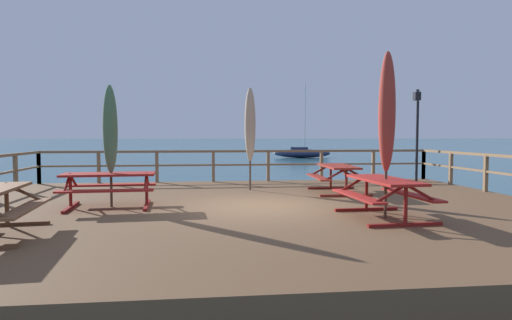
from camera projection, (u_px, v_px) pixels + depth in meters
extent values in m
plane|color=#2D5B6B|center=(260.00, 240.00, 9.95)|extent=(600.00, 600.00, 0.00)
cube|color=brown|center=(260.00, 223.00, 9.93)|extent=(13.70, 10.99, 0.78)
cube|color=brown|center=(241.00, 151.00, 15.15)|extent=(13.40, 0.09, 0.08)
cube|color=brown|center=(241.00, 165.00, 15.18)|extent=(13.40, 0.07, 0.06)
cube|color=brown|center=(39.00, 168.00, 14.41)|extent=(0.10, 0.10, 1.05)
cube|color=brown|center=(99.00, 167.00, 14.63)|extent=(0.10, 0.10, 1.05)
cube|color=brown|center=(157.00, 167.00, 14.85)|extent=(0.10, 0.10, 1.05)
cube|color=brown|center=(213.00, 167.00, 15.07)|extent=(0.10, 0.10, 1.05)
cube|color=brown|center=(268.00, 166.00, 15.29)|extent=(0.10, 0.10, 1.05)
cube|color=brown|center=(321.00, 166.00, 15.51)|extent=(0.10, 0.10, 1.05)
cube|color=brown|center=(373.00, 165.00, 15.73)|extent=(0.10, 0.10, 1.05)
cube|color=brown|center=(424.00, 165.00, 15.95)|extent=(0.10, 0.10, 1.05)
cube|color=brown|center=(16.00, 173.00, 12.64)|extent=(0.10, 0.10, 1.05)
cube|color=brown|center=(39.00, 168.00, 14.41)|extent=(0.10, 0.10, 1.05)
cube|color=brown|center=(486.00, 173.00, 12.42)|extent=(0.10, 0.10, 1.05)
cube|color=brown|center=(451.00, 168.00, 14.19)|extent=(0.10, 0.10, 1.05)
cube|color=brown|center=(424.00, 165.00, 15.95)|extent=(0.10, 0.10, 1.05)
cube|color=maroon|center=(109.00, 174.00, 9.68)|extent=(2.03, 0.89, 0.05)
cube|color=maroon|center=(105.00, 191.00, 9.14)|extent=(2.00, 0.41, 0.04)
cube|color=maroon|center=(113.00, 185.00, 10.24)|extent=(2.00, 0.41, 0.04)
cube|color=maroon|center=(71.00, 207.00, 9.57)|extent=(0.17, 1.40, 0.06)
cylinder|color=maroon|center=(70.00, 192.00, 9.55)|extent=(0.07, 0.07, 0.74)
cylinder|color=maroon|center=(67.00, 183.00, 9.26)|extent=(0.10, 0.63, 0.37)
cylinder|color=maroon|center=(73.00, 180.00, 9.81)|extent=(0.10, 0.63, 0.37)
cube|color=maroon|center=(147.00, 205.00, 9.86)|extent=(0.17, 1.40, 0.06)
cylinder|color=maroon|center=(147.00, 190.00, 9.84)|extent=(0.07, 0.07, 0.74)
cylinder|color=maroon|center=(146.00, 182.00, 9.56)|extent=(0.10, 0.63, 0.37)
cylinder|color=maroon|center=(147.00, 179.00, 10.11)|extent=(0.10, 0.63, 0.37)
cube|color=maroon|center=(338.00, 166.00, 12.18)|extent=(0.84, 2.03, 0.05)
cube|color=maroon|center=(358.00, 177.00, 12.24)|extent=(0.36, 2.01, 0.04)
cube|color=maroon|center=(318.00, 177.00, 12.15)|extent=(0.36, 2.01, 0.04)
cube|color=maroon|center=(346.00, 196.00, 11.40)|extent=(1.40, 0.13, 0.06)
cylinder|color=maroon|center=(346.00, 183.00, 11.38)|extent=(0.07, 0.07, 0.74)
cylinder|color=maroon|center=(357.00, 174.00, 11.39)|extent=(0.63, 0.08, 0.37)
cylinder|color=maroon|center=(336.00, 174.00, 11.35)|extent=(0.63, 0.08, 0.37)
cube|color=maroon|center=(331.00, 188.00, 13.04)|extent=(1.40, 0.13, 0.06)
cylinder|color=maroon|center=(331.00, 177.00, 13.02)|extent=(0.07, 0.07, 0.74)
cylinder|color=maroon|center=(340.00, 169.00, 13.03)|extent=(0.63, 0.08, 0.37)
cylinder|color=maroon|center=(322.00, 169.00, 12.99)|extent=(0.63, 0.08, 0.37)
cube|color=maroon|center=(384.00, 180.00, 8.45)|extent=(0.87, 2.04, 0.05)
cube|color=maroon|center=(411.00, 195.00, 8.56)|extent=(0.39, 2.01, 0.04)
cube|color=maroon|center=(357.00, 196.00, 8.37)|extent=(0.39, 2.01, 0.04)
cube|color=maroon|center=(405.00, 225.00, 7.68)|extent=(1.40, 0.16, 0.06)
cylinder|color=maroon|center=(406.00, 206.00, 7.66)|extent=(0.07, 0.07, 0.74)
cylinder|color=maroon|center=(421.00, 193.00, 7.69)|extent=(0.63, 0.09, 0.37)
cylinder|color=maroon|center=(391.00, 194.00, 7.60)|extent=(0.63, 0.09, 0.37)
cube|color=maroon|center=(366.00, 209.00, 9.29)|extent=(1.40, 0.16, 0.06)
cylinder|color=maroon|center=(366.00, 193.00, 9.27)|extent=(0.07, 0.07, 0.74)
cylinder|color=maroon|center=(379.00, 183.00, 9.31)|extent=(0.63, 0.09, 0.37)
cylinder|color=maroon|center=(354.00, 183.00, 9.21)|extent=(0.63, 0.09, 0.37)
cube|color=brown|center=(26.00, 208.00, 6.99)|extent=(0.47, 2.10, 0.04)
cube|color=brown|center=(7.00, 224.00, 7.74)|extent=(1.40, 0.21, 0.06)
cylinder|color=brown|center=(7.00, 205.00, 7.72)|extent=(0.07, 0.07, 0.74)
cylinder|color=brown|center=(24.00, 192.00, 7.76)|extent=(0.63, 0.11, 0.37)
cylinder|color=#4C3828|center=(111.00, 150.00, 9.69)|extent=(0.06, 0.06, 2.57)
ellipsoid|color=#4C704C|center=(110.00, 129.00, 9.66)|extent=(0.32, 0.32, 1.96)
cylinder|color=#2D432D|center=(110.00, 136.00, 9.67)|extent=(0.21, 0.21, 0.05)
cone|color=#4C3828|center=(109.00, 88.00, 9.61)|extent=(0.10, 0.10, 0.14)
cylinder|color=#4C3828|center=(250.00, 142.00, 12.72)|extent=(0.06, 0.06, 2.83)
ellipsoid|color=tan|center=(250.00, 125.00, 12.69)|extent=(0.32, 0.32, 2.15)
cylinder|color=#71614F|center=(250.00, 130.00, 12.70)|extent=(0.21, 0.21, 0.05)
cone|color=#4C3828|center=(250.00, 91.00, 12.64)|extent=(0.10, 0.10, 0.14)
cylinder|color=#4C3828|center=(386.00, 140.00, 8.36)|extent=(0.06, 0.06, 3.03)
ellipsoid|color=#A33328|center=(387.00, 112.00, 8.33)|extent=(0.32, 0.32, 2.30)
cylinder|color=maroon|center=(387.00, 121.00, 8.34)|extent=(0.21, 0.21, 0.05)
cone|color=#4C3828|center=(388.00, 56.00, 8.27)|extent=(0.10, 0.10, 0.14)
cylinder|color=black|center=(417.00, 135.00, 15.28)|extent=(0.09, 0.09, 3.20)
cylinder|color=black|center=(418.00, 91.00, 14.95)|extent=(0.33, 0.50, 0.06)
cube|color=black|center=(417.00, 96.00, 14.71)|extent=(0.20, 0.20, 0.28)
sphere|color=#F4E08C|center=(417.00, 96.00, 14.71)|extent=(0.14, 0.14, 0.14)
ellipsoid|color=navy|center=(302.00, 153.00, 46.33)|extent=(6.18, 2.55, 0.90)
cube|color=#202949|center=(299.00, 149.00, 46.31)|extent=(1.94, 1.35, 0.36)
cylinder|color=silver|center=(305.00, 118.00, 46.11)|extent=(0.10, 0.10, 7.00)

